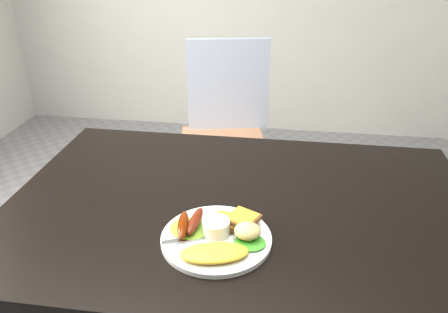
{
  "coord_description": "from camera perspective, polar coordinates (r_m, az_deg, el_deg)",
  "views": [
    {
      "loc": [
        0.09,
        -0.94,
        1.37
      ],
      "look_at": [
        -0.04,
        -0.04,
        0.9
      ],
      "focal_mm": 35.0,
      "sensor_mm": 36.0,
      "label": 1
    }
  ],
  "objects": [
    {
      "name": "potato_salad",
      "position": [
        0.97,
        3.08,
        -9.69
      ],
      "size": [
        0.06,
        0.06,
        0.03
      ],
      "primitive_type": "ellipsoid",
      "rotation": [
        0.0,
        0.0,
        0.1
      ],
      "color": "beige",
      "rests_on": "lettuce_right"
    },
    {
      "name": "sausage_a",
      "position": [
        1.0,
        -5.37,
        -8.87
      ],
      "size": [
        0.04,
        0.1,
        0.03
      ],
      "primitive_type": "ellipsoid",
      "rotation": [
        0.0,
        0.0,
        0.15
      ],
      "color": "#6F1801",
      "rests_on": "lettuce_left"
    },
    {
      "name": "plate",
      "position": [
        1.0,
        -1.01,
        -10.66
      ],
      "size": [
        0.25,
        0.25,
        0.01
      ],
      "primitive_type": "cylinder",
      "color": "white",
      "rests_on": "dining_table"
    },
    {
      "name": "dining_chair",
      "position": [
        2.1,
        -0.17,
        1.33
      ],
      "size": [
        0.47,
        0.47,
        0.05
      ],
      "primitive_type": "cube",
      "rotation": [
        0.0,
        0.0,
        0.19
      ],
      "color": "#B27956",
      "rests_on": "ground"
    },
    {
      "name": "person",
      "position": [
        1.72,
        -1.88,
        5.0
      ],
      "size": [
        0.54,
        0.38,
        1.44
      ],
      "primitive_type": "imported",
      "rotation": [
        0.0,
        0.0,
        3.07
      ],
      "color": "navy",
      "rests_on": "ground"
    },
    {
      "name": "lettuce_left",
      "position": [
        1.01,
        -4.47,
        -9.33
      ],
      "size": [
        0.11,
        0.1,
        0.01
      ],
      "primitive_type": "ellipsoid",
      "rotation": [
        0.0,
        0.0,
        -0.2
      ],
      "color": "#60961C",
      "rests_on": "plate"
    },
    {
      "name": "fork",
      "position": [
        0.98,
        -3.39,
        -10.61
      ],
      "size": [
        0.16,
        0.07,
        0.0
      ],
      "primitive_type": "cube",
      "rotation": [
        0.0,
        0.0,
        0.36
      ],
      "color": "#ADAFB7",
      "rests_on": "plate"
    },
    {
      "name": "omelette",
      "position": [
        0.93,
        -1.27,
        -12.47
      ],
      "size": [
        0.16,
        0.1,
        0.02
      ],
      "primitive_type": "ellipsoid",
      "rotation": [
        0.0,
        0.0,
        0.24
      ],
      "color": "yellow",
      "rests_on": "plate"
    },
    {
      "name": "sausage_b",
      "position": [
        1.01,
        -3.78,
        -8.38
      ],
      "size": [
        0.03,
        0.1,
        0.02
      ],
      "primitive_type": "ellipsoid",
      "rotation": [
        0.0,
        0.0,
        -0.08
      ],
      "color": "maroon",
      "rests_on": "lettuce_left"
    },
    {
      "name": "toast_b",
      "position": [
        1.01,
        2.46,
        -8.12
      ],
      "size": [
        0.09,
        0.09,
        0.01
      ],
      "primitive_type": "cube",
      "rotation": [
        0.0,
        0.0,
        -0.47
      ],
      "color": "olive",
      "rests_on": "toast_a"
    },
    {
      "name": "ramekin",
      "position": [
        0.99,
        -1.04,
        -9.27
      ],
      "size": [
        0.07,
        0.07,
        0.04
      ],
      "primitive_type": "cylinder",
      "rotation": [
        0.0,
        0.0,
        -0.09
      ],
      "color": "white",
      "rests_on": "plate"
    },
    {
      "name": "toast_a",
      "position": [
        1.03,
        0.56,
        -8.49
      ],
      "size": [
        0.07,
        0.07,
        0.01
      ],
      "primitive_type": "cube",
      "rotation": [
        0.0,
        0.0,
        -0.1
      ],
      "color": "brown",
      "rests_on": "plate"
    },
    {
      "name": "dining_table",
      "position": [
        1.14,
        2.21,
        -6.86
      ],
      "size": [
        1.2,
        0.8,
        0.04
      ],
      "primitive_type": "cube",
      "color": "black",
      "rests_on": "ground"
    },
    {
      "name": "lettuce_right",
      "position": [
        0.97,
        3.41,
        -11.11
      ],
      "size": [
        0.08,
        0.08,
        0.01
      ],
      "primitive_type": "ellipsoid",
      "rotation": [
        0.0,
        0.0,
        -0.27
      ],
      "color": "green",
      "rests_on": "plate"
    }
  ]
}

